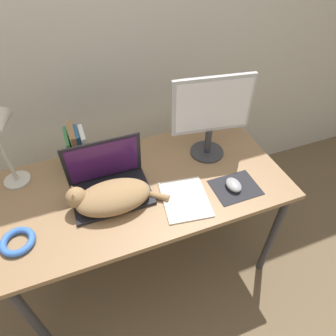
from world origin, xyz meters
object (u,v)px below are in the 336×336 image
Objects in this scene: computer_mouse at (234,185)px; cat at (110,197)px; desk_lamp at (4,137)px; notepad at (185,199)px; cable_coil at (18,242)px; book_row at (77,147)px; external_monitor at (211,113)px; laptop at (109,184)px.

cat is at bearing 170.01° from computer_mouse.
desk_lamp is 1.54× the size of notepad.
notepad is (0.76, -0.03, -0.01)m from cable_coil.
notepad is at bearing -46.93° from book_row.
external_monitor is 3.17× the size of cable_coil.
laptop reaches higher than book_row.
laptop is 2.56× the size of cable_coil.
book_row is at bearing 165.28° from external_monitor.
desk_lamp is at bearing 151.92° from laptop.
computer_mouse reaches higher than cable_coil.
cat is 4.70× the size of computer_mouse.
book_row reaches higher than notepad.
desk_lamp reaches higher than cat.
book_row is at bearing 103.35° from cat.
cat is 0.36m from notepad.
book_row is (-0.68, 0.18, -0.16)m from external_monitor.
cable_coil is at bearing -171.43° from cat.
book_row reaches higher than cat.
external_monitor is at bearing 90.61° from computer_mouse.
book_row is at bearing 145.45° from computer_mouse.
cable_coil is (-0.43, -0.15, -0.04)m from laptop.
desk_lamp is 0.87m from notepad.
external_monitor reaches higher than laptop.
external_monitor reaches higher than desk_lamp.
external_monitor reaches higher than book_row.
notepad is at bearing -132.35° from external_monitor.
computer_mouse reaches higher than notepad.
external_monitor reaches higher than cat.
cat is 3.20× the size of cable_coil.
cat is 0.65m from external_monitor.
desk_lamp is (-0.97, 0.41, 0.28)m from computer_mouse.
computer_mouse is at bearing -34.55° from book_row.
laptop is at bearing 80.15° from cat.
computer_mouse is 0.68× the size of cable_coil.
laptop reaches higher than cable_coil.
notepad is (0.34, -0.09, -0.06)m from cat.
laptop is at bearing -69.55° from book_row.
cable_coil is at bearing -96.31° from desk_lamp.
notepad is (0.32, -0.18, -0.05)m from laptop.
desk_lamp is at bearing -167.46° from book_row.
laptop is 0.80× the size of cat.
external_monitor is at bearing 17.47° from cat.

